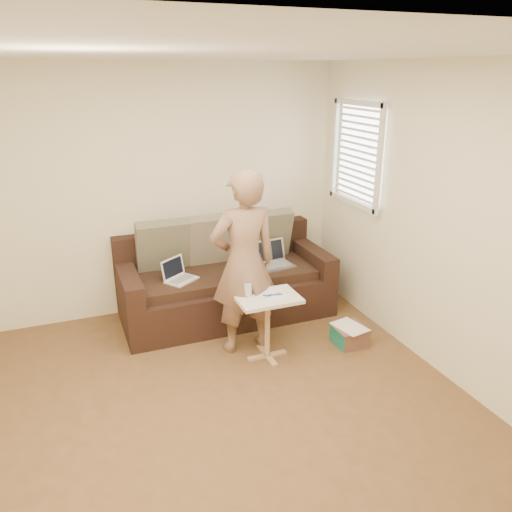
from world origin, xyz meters
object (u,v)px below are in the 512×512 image
side_table (267,327)px  sofa (226,278)px  drinking_glass (248,289)px  laptop_white (182,281)px  person (244,263)px  laptop_silver (276,267)px  striped_box (349,335)px

side_table → sofa: bearing=94.4°
sofa → drinking_glass: 0.92m
laptop_white → person: 0.83m
sofa → drinking_glass: sofa is taller
sofa → drinking_glass: (-0.08, -0.88, 0.25)m
laptop_silver → striped_box: size_ratio=1.23×
laptop_silver → side_table: (-0.46, -0.86, -0.21)m
laptop_white → side_table: bearing=-91.2°
drinking_glass → striped_box: bearing=-9.0°
person → striped_box: bearing=161.7°
striped_box → sofa: bearing=131.1°
laptop_silver → laptop_white: size_ratio=1.22×
laptop_white → side_table: size_ratio=0.49×
drinking_glass → side_table: bearing=-27.3°
laptop_silver → striped_box: (0.37, -0.93, -0.43)m
sofa → side_table: size_ratio=3.58×
drinking_glass → laptop_silver: bearing=51.5°
sofa → laptop_white: 0.52m
laptop_silver → person: bearing=-140.8°
laptop_silver → striped_box: bearing=-75.4°
drinking_glass → person: bearing=82.1°
side_table → striped_box: (0.83, -0.08, -0.21)m
laptop_silver → side_table: size_ratio=0.60×
laptop_white → drinking_glass: bearing=-96.7°
side_table → drinking_glass: size_ratio=5.12×
side_table → striped_box: size_ratio=2.05×
laptop_white → person: person is taller
laptop_silver → striped_box: 1.09m
sofa → striped_box: bearing=-48.9°
striped_box → drinking_glass: bearing=171.0°
laptop_silver → person: 0.93m
laptop_silver → laptop_white: 1.04m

